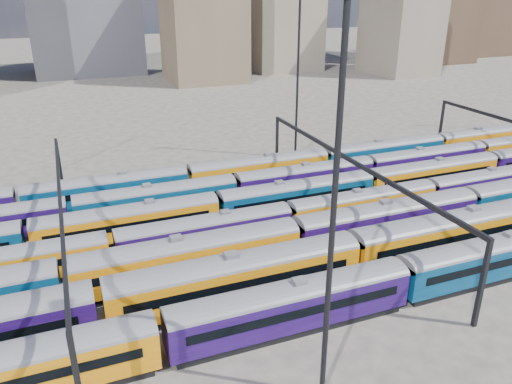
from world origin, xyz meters
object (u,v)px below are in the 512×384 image
object	(u,v)px
rake_1	(450,230)
mast_2	(334,206)
rake_0	(291,302)
rake_2	(388,217)

from	to	relation	value
rake_1	mast_2	xyz separation A→B (m)	(-20.84, -12.00, 11.05)
rake_0	mast_2	size ratio (longest dim) A/B	5.62
rake_2	mast_2	bearing A→B (deg)	-134.86
rake_1	rake_2	distance (m)	6.36
rake_1	rake_2	size ratio (longest dim) A/B	1.05
rake_1	mast_2	size ratio (longest dim) A/B	4.40
rake_2	mast_2	xyz separation A→B (m)	(-16.92, -17.00, 11.18)
rake_0	mast_2	distance (m)	13.34
rake_0	mast_2	world-z (taller)	mast_2
mast_2	rake_1	bearing A→B (deg)	29.93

